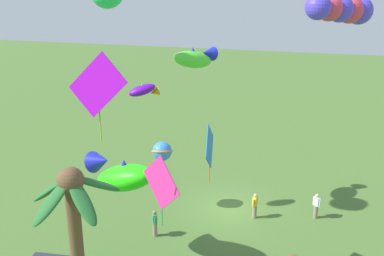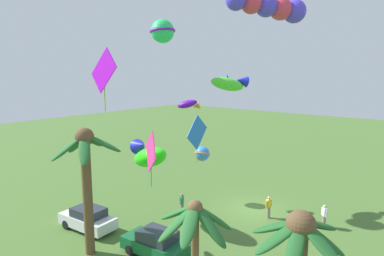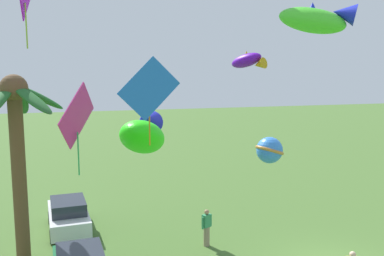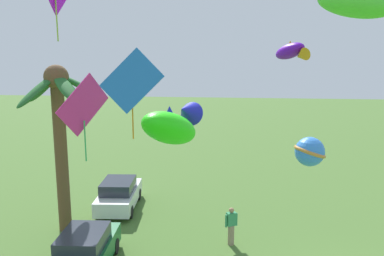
{
  "view_description": "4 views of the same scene",
  "coord_description": "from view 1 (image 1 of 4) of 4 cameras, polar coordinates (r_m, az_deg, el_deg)",
  "views": [
    {
      "loc": [
        -4.15,
        25.18,
        14.12
      ],
      "look_at": [
        1.04,
        5.16,
        6.98
      ],
      "focal_mm": 42.98,
      "sensor_mm": 36.0,
      "label": 1
    },
    {
      "loc": [
        -11.75,
        21.79,
        10.21
      ],
      "look_at": [
        1.56,
        5.26,
        6.71
      ],
      "focal_mm": 31.92,
      "sensor_mm": 36.0,
      "label": 2
    },
    {
      "loc": [
        -12.99,
        9.15,
        7.57
      ],
      "look_at": [
        2.1,
        5.06,
        5.28
      ],
      "focal_mm": 39.98,
      "sensor_mm": 36.0,
      "label": 3
    },
    {
      "loc": [
        -11.47,
        4.02,
        7.63
      ],
      "look_at": [
        3.12,
        5.62,
        4.89
      ],
      "focal_mm": 36.53,
      "sensor_mm": 36.0,
      "label": 4
    }
  ],
  "objects": [
    {
      "name": "ground_plane",
      "position": [
        29.16,
        4.59,
        -9.99
      ],
      "size": [
        120.0,
        120.0,
        0.0
      ],
      "primitive_type": "plane",
      "color": "#476B2D"
    },
    {
      "name": "palm_tree_1",
      "position": [
        18.41,
        -14.46,
        -10.67
      ],
      "size": [
        3.48,
        3.67,
        7.26
      ],
      "color": "brown",
      "rests_on": "ground"
    },
    {
      "name": "spectator_0",
      "position": [
        26.11,
        -4.64,
        -11.68
      ],
      "size": [
        0.38,
        0.5,
        1.59
      ],
      "color": "gray",
      "rests_on": "ground"
    },
    {
      "name": "spectator_1",
      "position": [
        28.01,
        7.81,
        -9.53
      ],
      "size": [
        0.33,
        0.53,
        1.59
      ],
      "color": "gray",
      "rests_on": "ground"
    },
    {
      "name": "spectator_2",
      "position": [
        28.72,
        15.17,
        -9.29
      ],
      "size": [
        0.44,
        0.42,
        1.59
      ],
      "color": "gray",
      "rests_on": "ground"
    },
    {
      "name": "kite_fish_0",
      "position": [
        22.45,
        -8.78,
        -5.77
      ],
      "size": [
        4.35,
        2.86,
        2.34
      ],
      "color": "#25F212"
    },
    {
      "name": "kite_diamond_1",
      "position": [
        16.61,
        -11.62,
        5.11
      ],
      "size": [
        2.37,
        0.25,
        3.31
      ],
      "color": "#B410DF"
    },
    {
      "name": "kite_diamond_2",
      "position": [
        18.81,
        -3.85,
        -6.88
      ],
      "size": [
        1.93,
        1.16,
        3.08
      ],
      "color": "#DA2A86"
    },
    {
      "name": "kite_fish_4",
      "position": [
        25.78,
        -5.98,
        4.69
      ],
      "size": [
        1.88,
        1.5,
        0.93
      ],
      "color": "#5F0FBD"
    },
    {
      "name": "kite_ball_5",
      "position": [
        27.47,
        -3.72,
        -2.9
      ],
      "size": [
        1.59,
        1.57,
        1.17
      ],
      "color": "#3782ED"
    },
    {
      "name": "kite_diamond_6",
      "position": [
        19.94,
        2.18,
        -2.35
      ],
      "size": [
        0.25,
        1.94,
        2.71
      ],
      "color": "blue"
    },
    {
      "name": "kite_fish_7",
      "position": [
        26.39,
        0.38,
        8.65
      ],
      "size": [
        2.64,
        3.11,
        1.44
      ],
      "color": "#4ADC2E"
    },
    {
      "name": "kite_tube_8",
      "position": [
        16.86,
        18.17,
        13.85
      ],
      "size": [
        2.35,
        3.26,
        1.18
      ],
      "color": "#4B3AE4"
    }
  ]
}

